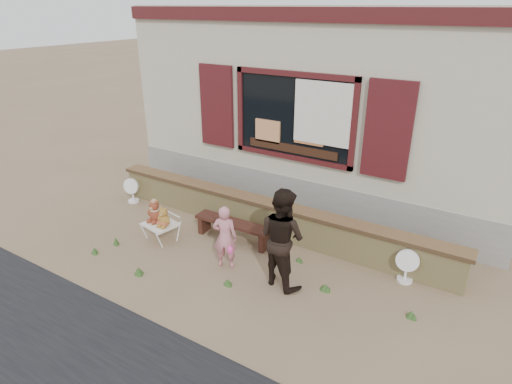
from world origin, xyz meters
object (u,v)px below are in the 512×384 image
Objects in this scene: bench at (233,227)px; folding_chair at (161,225)px; teddy_bear_right at (164,216)px; teddy_bear_left at (155,210)px; adult at (282,238)px; child at (225,237)px.

folding_chair is at bearing -150.15° from bench.
bench is at bearing 46.41° from teddy_bear_right.
bench is 3.55× the size of teddy_bear_left.
bench is at bearing 38.31° from teddy_bear_left.
teddy_bear_left is 2.67m from adult.
folding_chair is 0.28m from teddy_bear_left.
child is (1.38, -0.06, 0.02)m from teddy_bear_right.
folding_chair is 1.70× the size of teddy_bear_right.
bench is 4.04× the size of teddy_bear_right.
teddy_bear_left is at bearing 180.00° from teddy_bear_right.
teddy_bear_left is at bearing -180.00° from folding_chair.
teddy_bear_left is at bearing -153.88° from bench.
teddy_bear_right is 0.23× the size of adult.
bench is 0.90m from child.
teddy_bear_right is (-1.00, -0.71, 0.25)m from bench.
teddy_bear_right is at bearing 15.85° from adult.
folding_chair is at bearing -24.01° from child.
child is at bearing 8.49° from teddy_bear_right.
child reaches higher than teddy_bear_right.
child is at bearing 7.07° from teddy_bear_left.
folding_chair is 0.26m from teddy_bear_right.
bench reaches higher than folding_chair.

